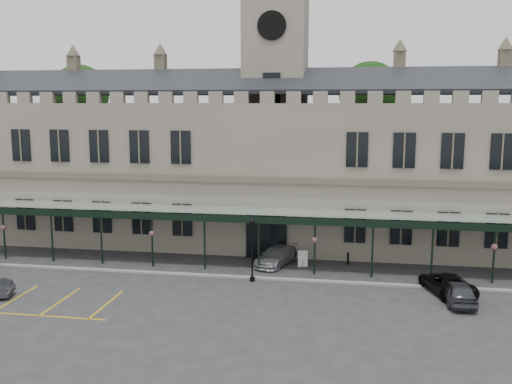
% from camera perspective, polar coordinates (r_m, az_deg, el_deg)
% --- Properties ---
extents(ground, '(140.00, 140.00, 0.00)m').
position_cam_1_polar(ground, '(34.81, -1.67, -11.35)').
color(ground, '#2E2E31').
extents(station_building, '(60.00, 10.36, 17.30)m').
position_cam_1_polar(station_building, '(48.67, 1.93, 2.34)').
color(station_building, slate).
rests_on(station_building, ground).
extents(clock_tower, '(5.60, 5.60, 24.80)m').
position_cam_1_polar(clock_tower, '(48.44, 1.99, 10.18)').
color(clock_tower, slate).
rests_on(clock_tower, ground).
extents(canopy, '(50.00, 4.10, 4.30)m').
position_cam_1_polar(canopy, '(41.14, 0.34, -4.64)').
color(canopy, '#8C9E93').
rests_on(canopy, ground).
extents(kerb, '(60.00, 0.40, 0.12)m').
position_cam_1_polar(kerb, '(39.90, -0.12, -8.57)').
color(kerb, gray).
rests_on(kerb, ground).
extents(parking_markings, '(16.00, 6.00, 0.01)m').
position_cam_1_polar(parking_markings, '(38.63, -23.30, -10.02)').
color(parking_markings, gold).
rests_on(parking_markings, ground).
extents(tree_behind_left, '(6.00, 6.00, 16.00)m').
position_cam_1_polar(tree_behind_left, '(63.69, -17.17, 9.23)').
color(tree_behind_left, '#332314').
rests_on(tree_behind_left, ground).
extents(tree_behind_mid, '(6.00, 6.00, 16.00)m').
position_cam_1_polar(tree_behind_mid, '(57.04, 11.31, 9.53)').
color(tree_behind_mid, '#332314').
rests_on(tree_behind_mid, ground).
extents(lamp_post_mid, '(0.43, 0.43, 4.50)m').
position_cam_1_polar(lamp_post_mid, '(38.63, -0.38, -5.14)').
color(lamp_post_mid, black).
rests_on(lamp_post_mid, ground).
extents(traffic_cone, '(0.40, 0.40, 0.64)m').
position_cam_1_polar(traffic_cone, '(36.87, 19.83, -10.20)').
color(traffic_cone, '#F15407').
rests_on(traffic_cone, ground).
extents(sign_board, '(0.71, 0.21, 1.23)m').
position_cam_1_polar(sign_board, '(42.65, 4.69, -6.68)').
color(sign_board, black).
rests_on(sign_board, ground).
extents(bollard_left, '(0.17, 0.17, 0.95)m').
position_cam_1_polar(bollard_left, '(43.11, -0.19, -6.65)').
color(bollard_left, black).
rests_on(bollard_left, ground).
extents(bollard_right, '(0.16, 0.16, 0.92)m').
position_cam_1_polar(bollard_right, '(43.68, 9.18, -6.58)').
color(bollard_right, black).
rests_on(bollard_right, ground).
extents(car_taxi, '(3.26, 5.02, 1.35)m').
position_cam_1_polar(car_taxi, '(43.07, 2.02, -6.39)').
color(car_taxi, '#95979C').
rests_on(car_taxi, ground).
extents(car_van, '(3.59, 5.17, 1.31)m').
position_cam_1_polar(car_van, '(38.80, 18.50, -8.64)').
color(car_van, black).
rests_on(car_van, ground).
extents(car_right_a, '(1.82, 4.20, 1.41)m').
position_cam_1_polar(car_right_a, '(37.15, 19.57, -9.40)').
color(car_right_a, '#323539').
rests_on(car_right_a, ground).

